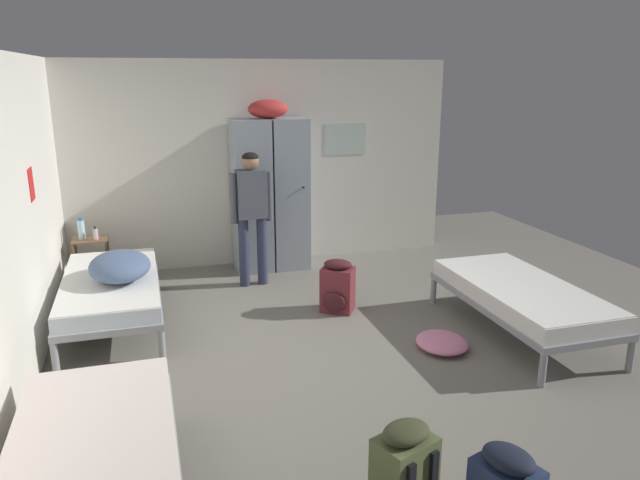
# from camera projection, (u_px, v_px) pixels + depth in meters

# --- Properties ---
(ground_plane) EXTENTS (8.91, 8.91, 0.00)m
(ground_plane) POSITION_uv_depth(u_px,v_px,m) (329.00, 352.00, 5.28)
(ground_plane) COLOR slate
(room_backdrop) EXTENTS (4.88, 5.63, 2.53)m
(room_backdrop) POSITION_uv_depth(u_px,v_px,m) (163.00, 191.00, 5.80)
(room_backdrop) COLOR silver
(room_backdrop) RESTS_ON ground_plane
(locker_bank) EXTENTS (0.90, 0.55, 2.07)m
(locker_bank) POSITION_uv_depth(u_px,v_px,m) (270.00, 191.00, 7.34)
(locker_bank) COLOR #8C99A3
(locker_bank) RESTS_ON ground_plane
(shelf_unit) EXTENTS (0.38, 0.30, 0.57)m
(shelf_unit) POSITION_uv_depth(u_px,v_px,m) (92.00, 258.00, 6.80)
(shelf_unit) COLOR brown
(shelf_unit) RESTS_ON ground_plane
(bed_left_rear) EXTENTS (0.90, 1.90, 0.49)m
(bed_left_rear) POSITION_uv_depth(u_px,v_px,m) (111.00, 288.00, 5.75)
(bed_left_rear) COLOR gray
(bed_left_rear) RESTS_ON ground_plane
(bed_right) EXTENTS (0.90, 1.90, 0.49)m
(bed_right) POSITION_uv_depth(u_px,v_px,m) (521.00, 295.00, 5.56)
(bed_right) COLOR gray
(bed_right) RESTS_ON ground_plane
(bed_left_front) EXTENTS (0.90, 1.90, 0.49)m
(bed_left_front) POSITION_uv_depth(u_px,v_px,m) (92.00, 461.00, 3.18)
(bed_left_front) COLOR gray
(bed_left_front) RESTS_ON ground_plane
(bedding_heap) EXTENTS (0.56, 0.76, 0.25)m
(bedding_heap) POSITION_uv_depth(u_px,v_px,m) (120.00, 266.00, 5.64)
(bedding_heap) COLOR slate
(bedding_heap) RESTS_ON bed_left_rear
(person_traveler) EXTENTS (0.48, 0.21, 1.53)m
(person_traveler) POSITION_uv_depth(u_px,v_px,m) (252.00, 206.00, 6.72)
(person_traveler) COLOR #2D334C
(person_traveler) RESTS_ON ground_plane
(water_bottle) EXTENTS (0.08, 0.08, 0.25)m
(water_bottle) POSITION_uv_depth(u_px,v_px,m) (81.00, 229.00, 6.70)
(water_bottle) COLOR #B2DBEA
(water_bottle) RESTS_ON shelf_unit
(lotion_bottle) EXTENTS (0.05, 0.05, 0.15)m
(lotion_bottle) POSITION_uv_depth(u_px,v_px,m) (96.00, 234.00, 6.70)
(lotion_bottle) COLOR beige
(lotion_bottle) RESTS_ON shelf_unit
(backpack_maroon) EXTENTS (0.40, 0.41, 0.55)m
(backpack_maroon) POSITION_uv_depth(u_px,v_px,m) (337.00, 287.00, 6.12)
(backpack_maroon) COLOR maroon
(backpack_maroon) RESTS_ON ground_plane
(backpack_olive) EXTENTS (0.38, 0.40, 0.55)m
(backpack_olive) POSITION_uv_depth(u_px,v_px,m) (403.00, 470.00, 3.31)
(backpack_olive) COLOR #566038
(backpack_olive) RESTS_ON ground_plane
(clothes_pile_pink) EXTENTS (0.45, 0.50, 0.12)m
(clothes_pile_pink) POSITION_uv_depth(u_px,v_px,m) (442.00, 342.00, 5.33)
(clothes_pile_pink) COLOR pink
(clothes_pile_pink) RESTS_ON ground_plane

